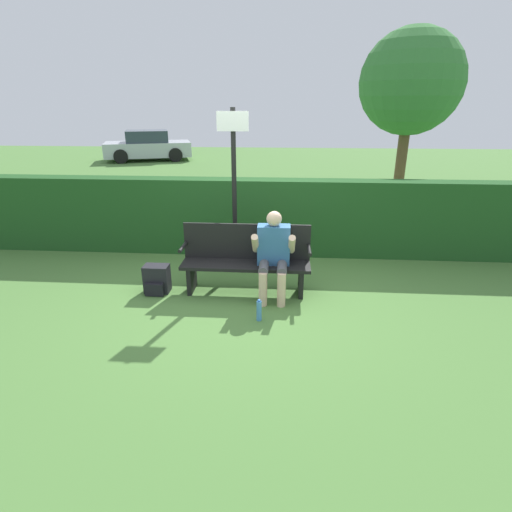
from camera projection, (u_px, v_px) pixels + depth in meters
ground_plane at (246, 292)px, 5.61m from camera, size 40.00×40.00×0.00m
hedge_back at (254, 217)px, 6.88m from camera, size 12.00×0.40×1.30m
park_bench at (246, 259)px, 5.51m from camera, size 1.76×0.42×0.94m
person_seated at (273, 251)px, 5.31m from camera, size 0.57×0.59×1.16m
backpack at (157, 280)px, 5.55m from camera, size 0.34×0.30×0.39m
water_bottle at (259, 311)px, 4.83m from camera, size 0.06×0.06×0.28m
signpost at (234, 182)px, 5.79m from camera, size 0.44×0.09×2.43m
parked_car at (148, 146)px, 18.58m from camera, size 4.24×2.97×1.35m
tree at (411, 83)px, 8.99m from camera, size 2.31×2.31×4.09m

